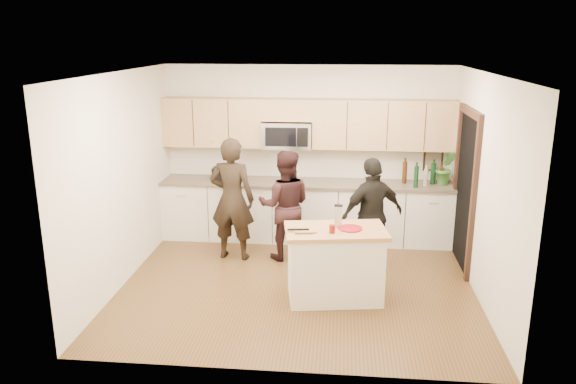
# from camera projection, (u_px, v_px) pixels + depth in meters

# --- Properties ---
(floor) EXTENTS (4.50, 4.50, 0.00)m
(floor) POSITION_uv_depth(u_px,v_px,m) (297.00, 284.00, 7.32)
(floor) COLOR brown
(floor) RESTS_ON ground
(room_shell) EXTENTS (4.52, 4.02, 2.71)m
(room_shell) POSITION_uv_depth(u_px,v_px,m) (298.00, 154.00, 6.86)
(room_shell) COLOR beige
(room_shell) RESTS_ON ground
(back_cabinetry) EXTENTS (4.50, 0.66, 0.94)m
(back_cabinetry) POSITION_uv_depth(u_px,v_px,m) (306.00, 211.00, 8.82)
(back_cabinetry) COLOR white
(back_cabinetry) RESTS_ON ground
(upper_cabinetry) EXTENTS (4.50, 0.33, 0.75)m
(upper_cabinetry) POSITION_uv_depth(u_px,v_px,m) (310.00, 122.00, 8.59)
(upper_cabinetry) COLOR tan
(upper_cabinetry) RESTS_ON ground
(microwave) EXTENTS (0.76, 0.41, 0.40)m
(microwave) POSITION_uv_depth(u_px,v_px,m) (287.00, 135.00, 8.63)
(microwave) COLOR silver
(microwave) RESTS_ON ground
(doorway) EXTENTS (0.06, 1.25, 2.20)m
(doorway) POSITION_uv_depth(u_px,v_px,m) (465.00, 185.00, 7.67)
(doorway) COLOR black
(doorway) RESTS_ON ground
(framed_picture) EXTENTS (0.30, 0.03, 0.38)m
(framed_picture) POSITION_uv_depth(u_px,v_px,m) (433.00, 159.00, 8.70)
(framed_picture) COLOR black
(framed_picture) RESTS_ON ground
(dish_towel) EXTENTS (0.34, 0.60, 0.48)m
(dish_towel) POSITION_uv_depth(u_px,v_px,m) (244.00, 192.00, 8.64)
(dish_towel) COLOR white
(dish_towel) RESTS_ON ground
(island) EXTENTS (1.29, 0.88, 0.90)m
(island) POSITION_uv_depth(u_px,v_px,m) (335.00, 264.00, 6.80)
(island) COLOR white
(island) RESTS_ON ground
(red_plate) EXTENTS (0.28, 0.28, 0.02)m
(red_plate) POSITION_uv_depth(u_px,v_px,m) (350.00, 228.00, 6.68)
(red_plate) COLOR maroon
(red_plate) RESTS_ON island
(box_grater) EXTENTS (0.10, 0.06, 0.26)m
(box_grater) POSITION_uv_depth(u_px,v_px,m) (338.00, 215.00, 6.71)
(box_grater) COLOR silver
(box_grater) RESTS_ON red_plate
(drink_glass) EXTENTS (0.07, 0.07, 0.10)m
(drink_glass) POSITION_uv_depth(u_px,v_px,m) (332.00, 229.00, 6.54)
(drink_glass) COLOR maroon
(drink_glass) RESTS_ON island
(cutting_board) EXTENTS (0.28, 0.22, 0.02)m
(cutting_board) POSITION_uv_depth(u_px,v_px,m) (305.00, 230.00, 6.60)
(cutting_board) COLOR tan
(cutting_board) RESTS_ON island
(tongs) EXTENTS (0.26, 0.07, 0.02)m
(tongs) POSITION_uv_depth(u_px,v_px,m) (298.00, 229.00, 6.58)
(tongs) COLOR black
(tongs) RESTS_ON cutting_board
(knife) EXTENTS (0.21, 0.05, 0.01)m
(knife) POSITION_uv_depth(u_px,v_px,m) (304.00, 232.00, 6.50)
(knife) COLOR silver
(knife) RESTS_ON cutting_board
(toaster) EXTENTS (0.31, 0.24, 0.20)m
(toaster) POSITION_uv_depth(u_px,v_px,m) (223.00, 174.00, 8.77)
(toaster) COLOR black
(toaster) RESTS_ON back_cabinetry
(bottle_cluster) EXTENTS (0.62, 0.37, 0.39)m
(bottle_cluster) POSITION_uv_depth(u_px,v_px,m) (426.00, 173.00, 8.48)
(bottle_cluster) COLOR #3A1E0A
(bottle_cluster) RESTS_ON back_cabinetry
(orchid) EXTENTS (0.31, 0.26, 0.52)m
(orchid) POSITION_uv_depth(u_px,v_px,m) (446.00, 168.00, 8.45)
(orchid) COLOR #3F7F32
(orchid) RESTS_ON back_cabinetry
(woman_left) EXTENTS (0.69, 0.50, 1.77)m
(woman_left) POSITION_uv_depth(u_px,v_px,m) (232.00, 199.00, 7.96)
(woman_left) COLOR black
(woman_left) RESTS_ON ground
(woman_center) EXTENTS (0.82, 0.66, 1.59)m
(woman_center) POSITION_uv_depth(u_px,v_px,m) (285.00, 205.00, 7.97)
(woman_center) COLOR black
(woman_center) RESTS_ON ground
(woman_right) EXTENTS (1.00, 0.79, 1.58)m
(woman_right) POSITION_uv_depth(u_px,v_px,m) (372.00, 215.00, 7.54)
(woman_right) COLOR black
(woman_right) RESTS_ON ground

